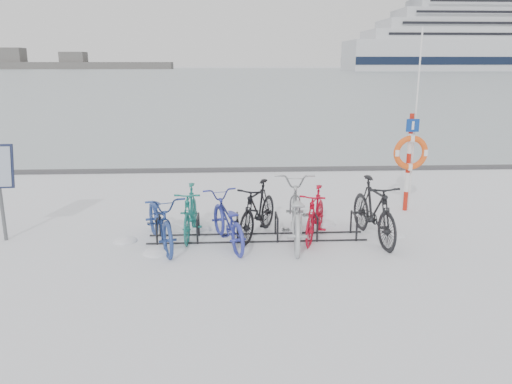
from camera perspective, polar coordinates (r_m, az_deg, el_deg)
name	(u,v)px	position (r m, az deg, el deg)	size (l,w,h in m)	color
ground	(257,239)	(9.26, 0.12, -5.34)	(900.00, 900.00, 0.00)	white
ice_sheet	(231,73)	(163.72, -2.91, 13.44)	(400.00, 298.00, 0.02)	#AAB9C0
quay_edge	(246,170)	(14.92, -1.11, 2.57)	(400.00, 0.25, 0.10)	#3F3F42
bike_rack	(257,229)	(9.20, 0.12, -4.28)	(4.00, 0.48, 0.46)	black
lifebuoy_station	(410,153)	(11.14, 17.24, 4.31)	(0.74, 0.22, 3.85)	#B31C0E
bike_0	(160,217)	(8.97, -10.86, -2.86)	(0.67, 1.92, 1.01)	navy
bike_1	(190,210)	(9.38, -7.53, -2.06)	(0.46, 1.63, 0.98)	#186C62
bike_2	(227,218)	(8.88, -3.33, -3.03)	(0.63, 1.80, 0.94)	#2C3397
bike_3	(258,208)	(9.29, 0.19, -1.85)	(0.49, 1.75, 1.05)	black
bike_4	(295,210)	(9.01, 4.50, -2.09)	(0.76, 2.19, 1.15)	#ABAFB3
bike_5	(315,212)	(9.24, 6.80, -2.31)	(0.46, 1.62, 0.97)	#B3091F
bike_6	(374,208)	(9.32, 13.33, -1.84)	(0.55, 1.93, 1.16)	black
snow_drifts	(244,236)	(9.39, -1.41, -5.04)	(5.44, 1.86, 0.17)	white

